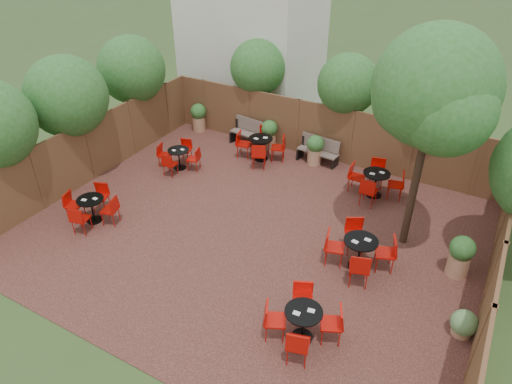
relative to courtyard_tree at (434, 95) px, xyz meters
The scene contains 13 objects.
ground 5.87m from the courtyard_tree, 156.66° to the right, with size 80.00×80.00×0.00m, color #354F23.
courtyard_paving 5.86m from the courtyard_tree, 156.66° to the right, with size 12.00×10.00×0.02m, color #341A15.
fence_back 5.98m from the courtyard_tree, 138.28° to the left, with size 12.00×0.08×2.00m, color brown.
fence_left 10.41m from the courtyard_tree, behind, with size 0.08×10.00×2.00m, color brown.
fence_right 4.21m from the courtyard_tree, 36.29° to the right, with size 0.08×10.00×2.00m, color brown.
neighbour_building 10.45m from the courtyard_tree, 142.43° to the left, with size 5.00×4.00×8.00m, color silver.
overhang_foliage 5.28m from the courtyard_tree, behind, with size 15.89×10.88×2.68m.
courtyard_tree is the anchor object (origin of this frame).
park_bench_left 8.01m from the courtyard_tree, 155.10° to the left, with size 1.60×0.71×0.96m.
park_bench_right 6.06m from the courtyard_tree, 141.43° to the left, with size 1.49×0.63×0.90m.
bistro_tables 5.29m from the courtyard_tree, 168.73° to the right, with size 8.92×8.18×0.96m.
planters 5.87m from the courtyard_tree, 154.27° to the left, with size 10.94×4.31×1.11m.
low_shrubs 6.22m from the courtyard_tree, 79.82° to the right, with size 2.31×4.27×0.63m.
Camera 1 is at (5.23, -9.05, 8.04)m, focal length 33.01 mm.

